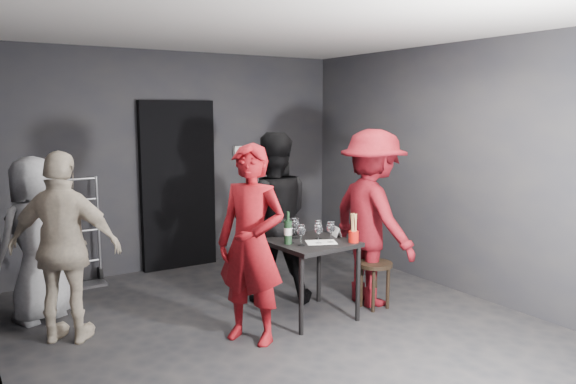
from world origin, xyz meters
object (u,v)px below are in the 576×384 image
woman_black (272,203)px  hand_truck (84,265)px  stool (375,271)px  bystander_grey (37,236)px  man_maroon (373,201)px  wine_bottle (288,231)px  server_red (251,230)px  bystander_cream (64,238)px  breadstick_cup (354,228)px  tasting_table (311,251)px

woman_black → hand_truck: bearing=-23.2°
stool → bystander_grey: 3.27m
man_maroon → wine_bottle: size_ratio=7.02×
hand_truck → wine_bottle: 2.66m
bystander_grey → stool: bearing=129.1°
woman_black → wine_bottle: bearing=96.7°
server_red → bystander_grey: (-1.47, 1.49, -0.15)m
bystander_cream → bystander_grey: (-0.13, 0.66, -0.09)m
man_maroon → breadstick_cup: bearing=122.7°
stool → bystander_cream: size_ratio=0.26×
woman_black → man_maroon: (0.83, -0.60, 0.04)m
stool → tasting_table: bearing=169.2°
tasting_table → breadstick_cup: bearing=-39.4°
breadstick_cup → man_maroon: bearing=30.1°
man_maroon → tasting_table: bearing=93.0°
hand_truck → breadstick_cup: hand_truck is taller
stool → bystander_grey: size_ratio=0.29×
bystander_grey → breadstick_cup: bearing=123.7°
hand_truck → tasting_table: 2.77m
hand_truck → bystander_grey: 1.24m
tasting_table → stool: size_ratio=1.60×
stool → hand_truck: bearing=134.7°
bystander_cream → wine_bottle: size_ratio=5.94×
bystander_cream → bystander_grey: bystander_cream is taller
woman_black → bystander_grey: woman_black is taller
server_red → stool: bearing=59.4°
tasting_table → man_maroon: bearing=0.3°
hand_truck → bystander_cream: bystander_cream is taller
woman_black → wine_bottle: (-0.17, -0.58, -0.17)m
stool → woman_black: bearing=136.2°
bystander_grey → wine_bottle: size_ratio=5.36×
hand_truck → stool: size_ratio=2.63×
woman_black → stool: bearing=159.1°
hand_truck → breadstick_cup: bearing=-53.1°
hand_truck → man_maroon: 3.35m
hand_truck → server_red: server_red is taller
bystander_grey → wine_bottle: (1.97, -1.28, 0.05)m
woman_black → breadstick_cup: (0.39, -0.86, -0.15)m
server_red → bystander_cream: 1.58m
breadstick_cup → bystander_cream: bearing=159.5°
tasting_table → man_maroon: size_ratio=0.35×
stool → woman_black: size_ratio=0.23×
man_maroon → wine_bottle: 1.02m
hand_truck → bystander_grey: bearing=-124.7°
hand_truck → tasting_table: hand_truck is taller
server_red → man_maroon: man_maroon is taller
woman_black → bystander_grey: 2.26m
bystander_cream → woman_black: bearing=-146.2°
stool → breadstick_cup: (-0.38, -0.12, 0.51)m
stool → wine_bottle: 1.07m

